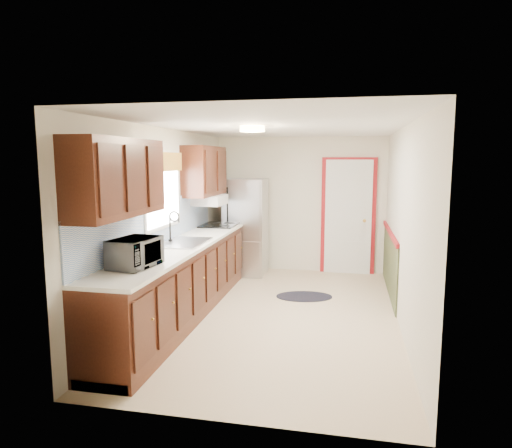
% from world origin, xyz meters
% --- Properties ---
extents(room_shell, '(3.20, 5.20, 2.52)m').
position_xyz_m(room_shell, '(0.00, 0.00, 1.20)').
color(room_shell, beige).
rests_on(room_shell, ground).
extents(kitchen_run, '(0.63, 4.00, 2.20)m').
position_xyz_m(kitchen_run, '(-1.24, -0.29, 0.81)').
color(kitchen_run, '#36150C').
rests_on(kitchen_run, ground).
extents(back_wall_trim, '(1.12, 2.30, 2.08)m').
position_xyz_m(back_wall_trim, '(0.99, 2.21, 0.89)').
color(back_wall_trim, maroon).
rests_on(back_wall_trim, ground).
extents(ceiling_fixture, '(0.30, 0.30, 0.06)m').
position_xyz_m(ceiling_fixture, '(-0.30, -0.20, 2.36)').
color(ceiling_fixture, '#FFD88C').
rests_on(ceiling_fixture, room_shell).
extents(microwave, '(0.35, 0.55, 0.35)m').
position_xyz_m(microwave, '(-1.20, -1.55, 1.12)').
color(microwave, white).
rests_on(microwave, kitchen_run).
extents(refrigerator, '(0.70, 0.70, 1.67)m').
position_xyz_m(refrigerator, '(-0.90, 2.05, 0.84)').
color(refrigerator, '#B7B7BC').
rests_on(refrigerator, ground).
extents(rug, '(0.90, 0.67, 0.01)m').
position_xyz_m(rug, '(0.25, 0.86, 0.01)').
color(rug, black).
rests_on(rug, ground).
extents(cooktop, '(0.54, 0.65, 0.02)m').
position_xyz_m(cooktop, '(-1.19, 1.40, 0.95)').
color(cooktop, black).
rests_on(cooktop, kitchen_run).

